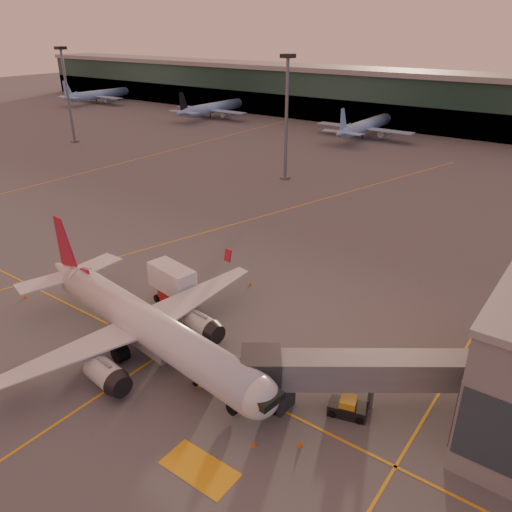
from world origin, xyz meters
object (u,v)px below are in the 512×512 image
Objects in this scene: main_airplane at (143,324)px; gpu_cart at (207,378)px; pushback_tug at (348,408)px; catering_truck at (173,283)px.

main_airplane is 13.60× the size of gpu_cart.
pushback_tug is (12.48, 4.14, 0.02)m from gpu_cart.
pushback_tug is at bearing 1.34° from gpu_cart.
main_airplane reaches higher than catering_truck.
main_airplane is 8.73m from gpu_cart.
gpu_cart is at bearing 8.07° from main_airplane.
main_airplane is 5.40× the size of catering_truck.
gpu_cart is (8.24, 0.06, -2.87)m from main_airplane.
main_airplane is at bearing 175.19° from pushback_tug.
gpu_cart is at bearing -177.92° from pushback_tug.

